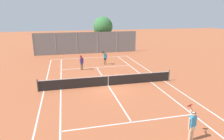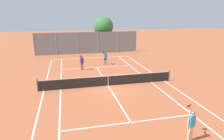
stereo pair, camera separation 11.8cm
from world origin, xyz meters
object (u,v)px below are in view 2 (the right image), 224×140
at_px(player_far_right, 105,57).
at_px(tree_behind_left, 103,27).
at_px(tennis_net, 108,80).
at_px(player_far_left, 82,62).
at_px(loose_tennis_ball_2, 112,105).
at_px(player_near_side, 191,124).
at_px(loose_tennis_ball_0, 65,60).

bearing_deg(player_far_right, tree_behind_left, 80.81).
bearing_deg(tennis_net, player_far_left, 107.23).
relative_size(player_far_right, loose_tennis_ball_2, 26.88).
bearing_deg(tennis_net, tree_behind_left, 80.66).
xyz_separation_m(player_near_side, player_far_left, (-4.16, 14.57, 0.00)).
distance_m(player_near_side, tree_behind_left, 26.39).
bearing_deg(player_far_right, loose_tennis_ball_2, -99.11).
relative_size(player_near_side, tree_behind_left, 0.31).
bearing_deg(tree_behind_left, player_near_side, -91.14).
xyz_separation_m(player_near_side, tree_behind_left, (0.52, 26.21, 3.04)).
relative_size(player_far_left, player_far_right, 1.00).
relative_size(player_far_left, loose_tennis_ball_2, 26.88).
relative_size(tennis_net, tree_behind_left, 2.10).
bearing_deg(loose_tennis_ball_2, player_near_side, -58.52).
xyz_separation_m(player_far_left, tree_behind_left, (4.68, 11.64, 3.04)).
bearing_deg(loose_tennis_ball_0, loose_tennis_ball_2, -78.43).
bearing_deg(tree_behind_left, player_far_left, -111.93).
bearing_deg(player_far_left, tree_behind_left, 68.07).
bearing_deg(tennis_net, player_far_right, 80.46).
relative_size(tennis_net, loose_tennis_ball_2, 181.82).
relative_size(player_near_side, loose_tennis_ball_0, 26.88).
bearing_deg(player_far_left, loose_tennis_ball_2, -82.80).
distance_m(player_far_left, loose_tennis_ball_2, 9.90).
relative_size(loose_tennis_ball_0, loose_tennis_ball_2, 1.00).
bearing_deg(tennis_net, loose_tennis_ball_0, 108.18).
height_order(tennis_net, player_near_side, player_near_side).
height_order(loose_tennis_ball_0, tree_behind_left, tree_behind_left).
bearing_deg(player_far_left, loose_tennis_ball_0, 109.21).
xyz_separation_m(player_far_right, loose_tennis_ball_0, (-4.95, 3.58, -0.89)).
xyz_separation_m(loose_tennis_ball_0, loose_tennis_ball_2, (3.10, -15.13, 0.00)).
bearing_deg(loose_tennis_ball_0, player_far_right, -35.86).
distance_m(player_near_side, loose_tennis_ball_0, 20.83).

